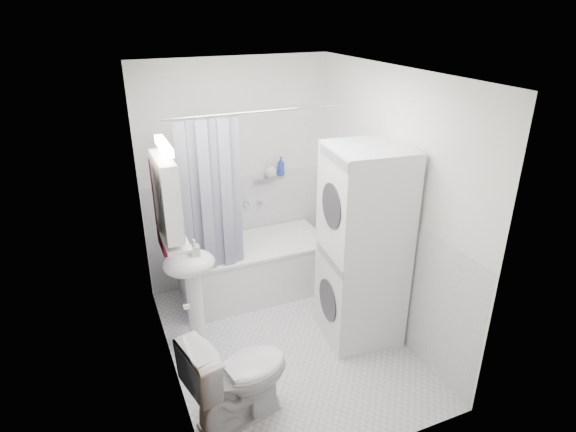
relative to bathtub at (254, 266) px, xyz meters
name	(u,v)px	position (x,y,z in m)	size (l,w,h in m)	color
floor	(286,342)	(-0.02, -0.92, -0.32)	(2.60, 2.60, 0.00)	silver
room_walls	(285,191)	(-0.02, -0.92, 1.17)	(2.60, 2.60, 2.60)	white
wainscot	(273,271)	(-0.02, -0.63, 0.28)	(1.98, 2.58, 2.58)	white
door	(186,307)	(-0.97, -1.47, 0.68)	(0.05, 2.00, 2.00)	brown
bathtub	(254,266)	(0.00, 0.00, 0.00)	(1.51, 0.72, 0.58)	white
tub_spout	(259,201)	(0.20, 0.33, 0.58)	(0.04, 0.04, 0.12)	silver
curtain_rod	(259,111)	(0.00, -0.30, 1.68)	(0.02, 0.02, 1.69)	silver
shower_curtain	(212,200)	(-0.47, -0.30, 0.93)	(0.55, 0.02, 1.45)	#131843
sink	(191,278)	(-0.78, -0.63, 0.39)	(0.44, 0.37, 1.04)	white
medicine_cabinet	(167,194)	(-0.93, -0.82, 1.25)	(0.13, 0.50, 0.71)	white
shelf	(174,238)	(-0.91, -0.82, 0.88)	(0.18, 0.54, 0.03)	silver
shower_caddy	(264,179)	(0.25, 0.32, 0.83)	(0.22, 0.06, 0.02)	silver
towel	(159,206)	(-0.96, -0.57, 1.06)	(0.07, 0.31, 0.75)	#5E0C1D
washer_dryer	(363,247)	(0.66, -1.04, 0.59)	(0.71, 0.70, 1.81)	white
toilet	(238,376)	(-0.67, -1.57, 0.06)	(0.44, 0.78, 0.76)	white
soap_pump	(195,254)	(-0.73, -0.67, 0.63)	(0.08, 0.17, 0.08)	gray
shelf_bottle	(177,241)	(-0.91, -0.97, 0.93)	(0.07, 0.18, 0.07)	gray
shelf_cup	(170,225)	(-0.91, -0.70, 0.95)	(0.10, 0.09, 0.10)	gray
shampoo_a	(270,171)	(0.33, 0.32, 0.91)	(0.13, 0.17, 0.13)	gray
shampoo_b	(281,172)	(0.45, 0.32, 0.88)	(0.08, 0.21, 0.08)	#2937A5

